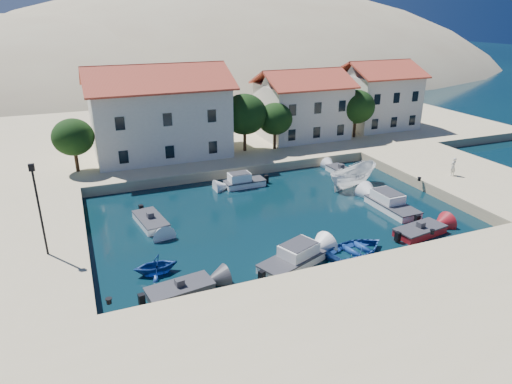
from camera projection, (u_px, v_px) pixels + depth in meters
ground at (341, 274)px, 29.57m from camera, size 400.00×400.00×0.00m
quay_south at (402, 322)px, 24.22m from camera, size 52.00×12.00×1.00m
quay_east at (465, 178)px, 45.16m from camera, size 11.00×20.00×1.00m
quay_west at (26, 251)px, 31.36m from camera, size 8.00×20.00×1.00m
quay_north at (206, 131)px, 62.81m from camera, size 80.00×36.00×1.00m
hills at (191, 138)px, 151.88m from camera, size 254.00×176.00×99.00m
building_left at (159, 110)px, 49.40m from camera, size 14.70×9.45×9.70m
building_mid at (302, 103)px, 56.81m from camera, size 10.50×8.40×8.30m
building_right at (377, 94)px, 61.77m from camera, size 9.45×8.40×8.80m
trees at (257, 116)px, 51.29m from camera, size 37.30×5.30×6.45m
lamppost at (38, 201)px, 28.59m from camera, size 0.35×0.25×6.22m
bollards at (347, 227)px, 33.45m from camera, size 29.36×9.56×0.30m
motorboat_grey_sw at (180, 290)px, 27.32m from camera, size 4.20×2.33×1.25m
cabin_cruiser_south at (292, 260)px, 30.29m from camera, size 5.23×3.70×1.60m
rowboat_south at (355, 254)px, 32.02m from camera, size 5.23×4.14×0.98m
motorboat_red_se at (420, 231)px, 34.68m from camera, size 4.32×2.43×1.25m
cabin_cruiser_east at (392, 205)px, 38.89m from camera, size 2.21×5.24×1.60m
boat_east at (352, 186)px, 44.37m from camera, size 6.28×3.75×2.28m
motorboat_white_ne at (341, 171)px, 47.67m from camera, size 1.86×3.60×1.25m
rowboat_west at (156, 273)px, 29.66m from camera, size 2.82×2.43×1.48m
motorboat_white_west at (151, 221)px, 36.30m from camera, size 2.42×4.35×1.25m
cabin_cruiser_north at (245, 182)px, 44.22m from camera, size 3.96×1.71×1.60m
pedestrian at (453, 167)px, 44.02m from camera, size 0.74×0.57×1.78m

